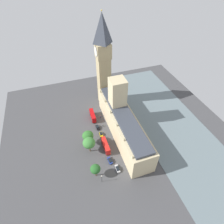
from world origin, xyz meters
TOP-DOWN VIEW (x-y plane):
  - ground_plane at (0.00, 0.00)m, footprint 140.62×140.62m
  - river_thames at (-34.41, 0.00)m, footprint 41.79×126.56m
  - parliament_building at (-1.99, -1.84)m, footprint 13.45×59.55m
  - clock_tower at (-0.66, -33.81)m, footprint 9.05×9.05m
  - double_decker_bus_trailing at (12.37, -19.11)m, footprint 2.90×10.57m
  - car_black_by_river_gate at (11.67, -9.31)m, footprint 1.95×4.36m
  - car_yellow_cab_midblock at (11.24, -2.91)m, footprint 2.13×4.18m
  - double_decker_bus_leading at (11.42, 7.45)m, footprint 2.66×10.50m
  - car_blue_under_trees at (11.81, 16.43)m, footprint 2.09×4.53m
  - car_silver_far_end at (9.56, 22.36)m, footprint 1.84×4.57m
  - pedestrian_corner at (7.94, -9.64)m, footprint 0.65×0.59m
  - pedestrian_opposite_hall at (7.08, -17.77)m, footprint 0.71×0.64m
  - plane_tree_kerbside at (20.54, 6.34)m, footprint 6.95×6.95m
  - plane_tree_near_tower at (19.91, 0.80)m, footprint 6.47×6.47m
  - plane_tree_slot_10 at (21.15, 21.87)m, footprint 5.15×5.15m
  - street_lamp_slot_11 at (19.26, 26.11)m, footprint 0.56×0.56m

SIDE VIEW (x-z plane):
  - ground_plane at x=0.00m, z-range 0.00..0.00m
  - river_thames at x=-34.41m, z-range 0.00..0.25m
  - pedestrian_corner at x=7.94m, z-range -0.08..1.47m
  - pedestrian_opposite_hall at x=7.08m, z-range -0.09..1.62m
  - car_yellow_cab_midblock at x=11.24m, z-range 0.02..1.76m
  - car_black_by_river_gate at x=11.67m, z-range 0.02..1.76m
  - car_silver_far_end at x=9.56m, z-range 0.02..1.76m
  - car_blue_under_trees at x=11.81m, z-range 0.02..1.76m
  - double_decker_bus_trailing at x=12.37m, z-range 0.26..5.01m
  - double_decker_bus_leading at x=11.42m, z-range 0.26..5.01m
  - street_lamp_slot_11 at x=19.26m, z-range 1.22..7.27m
  - plane_tree_slot_10 at x=21.15m, z-range 2.02..10.55m
  - plane_tree_near_tower at x=19.91m, z-range 2.19..12.12m
  - plane_tree_kerbside at x=20.54m, z-range 2.35..13.03m
  - parliament_building at x=-1.99m, z-range -7.09..26.13m
  - clock_tower at x=-0.66m, z-range 1.12..63.55m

